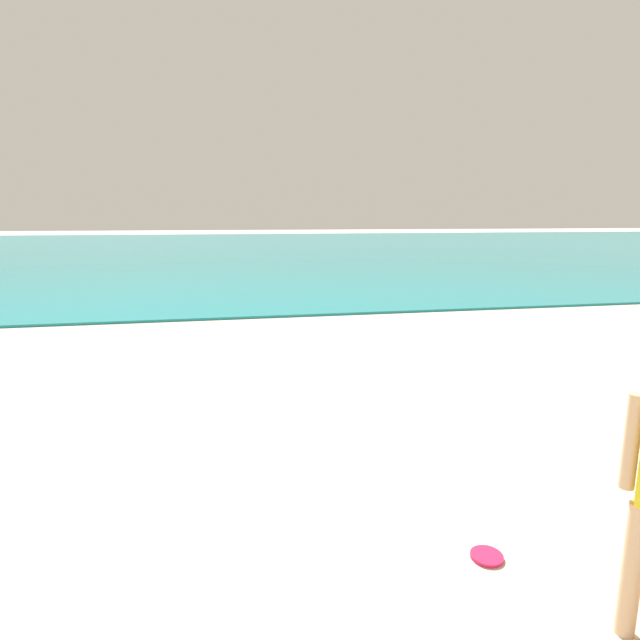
{
  "coord_description": "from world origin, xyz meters",
  "views": [
    {
      "loc": [
        -0.78,
        4.1,
        2.29
      ],
      "look_at": [
        0.43,
        10.07,
        1.09
      ],
      "focal_mm": 29.28,
      "sensor_mm": 36.0,
      "label": 1
    }
  ],
  "objects": [
    {
      "name": "water",
      "position": [
        0.0,
        45.91,
        0.03
      ],
      "size": [
        160.0,
        60.0,
        0.06
      ],
      "primitive_type": "cube",
      "color": "teal",
      "rests_on": "ground"
    },
    {
      "name": "frisbee",
      "position": [
        0.97,
        6.99,
        0.01
      ],
      "size": [
        0.22,
        0.22,
        0.03
      ],
      "primitive_type": "cylinder",
      "color": "#E51E4C",
      "rests_on": "ground"
    }
  ]
}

